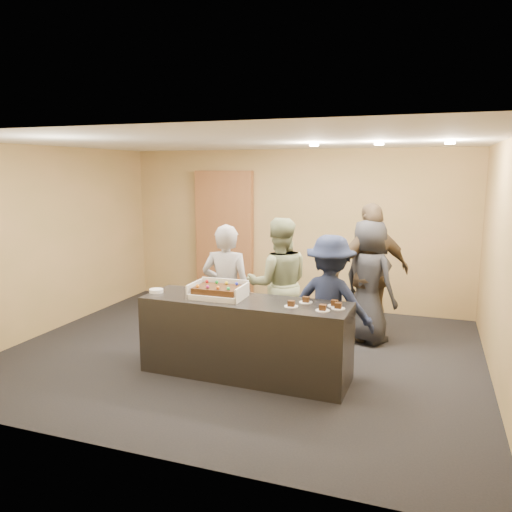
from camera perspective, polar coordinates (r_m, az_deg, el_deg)
name	(u,v)px	position (r m, az deg, el deg)	size (l,w,h in m)	color
room	(241,251)	(6.30, -1.72, 0.60)	(6.04, 6.00, 2.70)	black
serving_counter	(245,338)	(5.83, -1.26, -9.33)	(2.40, 0.70, 0.90)	black
storage_cabinet	(224,236)	(9.01, -3.64, 2.24)	(1.06, 0.15, 2.34)	brown
cake_box	(219,293)	(5.82, -4.26, -4.28)	(0.62, 0.43, 0.18)	white
sheet_cake	(218,289)	(5.79, -4.36, -3.82)	(0.53, 0.36, 0.11)	#361E0C
plate_stack	(156,291)	(6.14, -11.33, -3.92)	(0.17, 0.17, 0.04)	white
slice_a	(291,305)	(5.43, 4.05, -5.56)	(0.15, 0.15, 0.07)	white
slice_b	(306,301)	(5.60, 5.72, -5.09)	(0.15, 0.15, 0.07)	white
slice_c	(323,309)	(5.31, 7.63, -5.98)	(0.15, 0.15, 0.07)	white
slice_d	(335,304)	(5.50, 8.96, -5.45)	(0.15, 0.15, 0.07)	white
slice_e	(338,307)	(5.40, 9.37, -5.73)	(0.15, 0.15, 0.07)	white
person_server_grey	(227,292)	(6.26, -3.39, -4.13)	(0.62, 0.41, 1.71)	gray
person_sage_man	(279,284)	(6.57, 2.61, -3.23)	(0.85, 0.66, 1.75)	gray
person_navy_man	(330,303)	(5.96, 8.45, -5.37)	(1.05, 0.60, 1.62)	#19213E
person_brown_extra	(372,273)	(7.06, 13.08, -1.87)	(1.13, 0.47, 1.92)	brown
person_dark_suit	(369,281)	(7.01, 12.75, -2.80)	(0.84, 0.54, 1.71)	#222327
ceiling_spotlights	(379,144)	(6.34, 13.89, 12.35)	(1.72, 0.12, 0.03)	#FFEAC6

